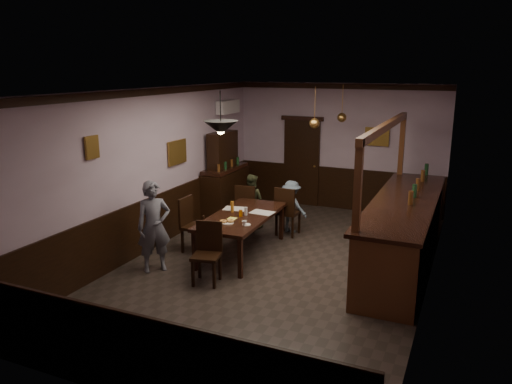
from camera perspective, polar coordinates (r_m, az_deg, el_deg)
The scene contains 31 objects.
room at distance 8.35m, azimuth 2.41°, elevation 1.21°, with size 5.01×8.01×3.01m.
dining_table at distance 9.09m, azimuth -1.66°, elevation -3.00°, with size 1.07×2.23×0.75m.
chair_far_left at distance 10.42m, azimuth -1.09°, elevation -1.56°, with size 0.49×0.49×0.99m.
chair_far_right at distance 10.11m, azimuth 3.52°, elevation -1.99°, with size 0.46×0.46×1.02m.
chair_near at distance 8.02m, azimuth -5.55°, elevation -6.57°, with size 0.51×0.51×0.98m.
chair_side at distance 9.36m, azimuth -7.40°, elevation -3.41°, with size 0.45×0.45×1.02m.
person_standing at distance 8.50m, azimuth -11.59°, elevation -3.89°, with size 0.57×0.37×1.55m, color slate.
person_seated_left at distance 10.66m, azimuth -0.55°, elevation -1.00°, with size 0.56×0.44×1.16m, color #424A2C.
person_seated_right at distance 10.37m, azimuth 4.05°, elevation -1.66°, with size 0.70×0.41×1.09m, color slate.
newspaper_left at distance 9.44m, azimuth -2.41°, elevation -1.91°, with size 0.42×0.30×0.01m, color silver.
newspaper_right at distance 9.19m, azimuth 0.72°, elevation -2.36°, with size 0.42×0.30×0.01m, color silver.
napkin at distance 8.85m, azimuth -2.76°, elevation -3.04°, with size 0.15×0.15×0.00m, color #F2EF59.
saucer at distance 8.49m, azimuth -1.11°, elevation -3.75°, with size 0.15×0.15×0.01m, color white.
coffee_cup at distance 8.44m, azimuth -1.36°, elevation -3.55°, with size 0.08×0.08×0.07m, color white.
pastry_plate at distance 8.60m, azimuth -3.30°, elevation -3.53°, with size 0.22×0.22×0.01m, color white.
pastry_ring_a at distance 8.59m, azimuth -3.77°, elevation -3.36°, with size 0.13×0.13×0.04m, color #C68C47.
pastry_ring_b at distance 8.61m, azimuth -2.94°, elevation -3.31°, with size 0.13×0.13×0.04m, color #C68C47.
soda_can at distance 8.94m, azimuth -1.76°, elevation -2.46°, with size 0.07×0.07×0.12m, color orange.
beer_glass at distance 9.22m, azimuth -2.74°, elevation -1.69°, with size 0.06×0.06×0.20m, color #BF721E.
water_glass at distance 9.02m, azimuth -1.17°, elevation -2.21°, with size 0.06×0.06×0.15m, color silver.
pepper_mill at distance 8.59m, azimuth -6.02°, elevation -3.17°, with size 0.04×0.04×0.14m, color black.
sideboard at distance 11.49m, azimuth -3.60°, elevation 1.11°, with size 0.52×1.47×1.94m.
bar_counter at distance 8.99m, azimuth 16.51°, elevation -4.24°, with size 1.02×4.39×2.46m.
door_back at distance 12.38m, azimuth 5.22°, elevation 3.32°, with size 0.90×0.06×2.10m, color black.
ac_unit at distance 11.80m, azimuth -3.22°, elevation 9.69°, with size 0.20×0.85×0.30m.
picture_left_small at distance 8.16m, azimuth -18.24°, elevation 4.87°, with size 0.04×0.28×0.36m.
picture_left_large at distance 10.12m, azimuth -8.99°, elevation 4.51°, with size 0.04×0.62×0.48m.
picture_back at distance 11.82m, azimuth 13.65°, elevation 6.15°, with size 0.55×0.04×0.42m.
pendant_iron at distance 8.02m, azimuth -4.06°, elevation 7.34°, with size 0.56×0.56×0.69m.
pendant_brass_mid at distance 9.76m, azimuth 6.69°, elevation 7.78°, with size 0.20×0.20×0.81m.
pendant_brass_far at distance 10.98m, azimuth 9.78°, elevation 8.37°, with size 0.20×0.20×0.81m.
Camera 1 is at (2.96, -7.58, 3.37)m, focal length 35.00 mm.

